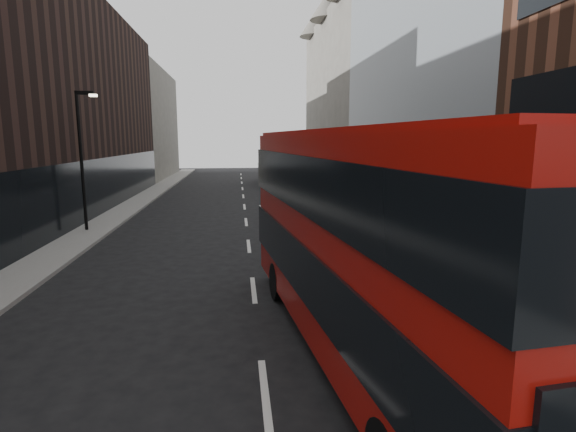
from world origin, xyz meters
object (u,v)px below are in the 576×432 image
object	(u,v)px
car_c	(304,195)
car_b	(301,212)
red_bus	(369,234)
car_a	(298,222)
grey_bus	(273,168)
street_lamp	(82,151)

from	to	relation	value
car_c	car_b	bearing A→B (deg)	-94.75
red_bus	car_a	world-z (taller)	red_bus
red_bus	grey_bus	xyz separation A→B (m)	(0.96, 38.48, -1.05)
street_lamp	car_c	xyz separation A→B (m)	(12.67, 8.97, -3.48)
car_a	grey_bus	bearing A→B (deg)	91.20
street_lamp	red_bus	size ratio (longest dim) A/B	0.56
street_lamp	car_b	size ratio (longest dim) A/B	1.79
car_a	car_b	size ratio (longest dim) A/B	1.16
grey_bus	street_lamp	bearing A→B (deg)	-118.37
street_lamp	car_a	xyz separation A→B (m)	(10.68, -2.34, -3.41)
grey_bus	car_c	xyz separation A→B (m)	(1.13, -14.83, -1.02)
street_lamp	car_c	size ratio (longest dim) A/B	1.45
car_b	car_c	size ratio (longest dim) A/B	0.81
car_c	car_a	bearing A→B (deg)	-95.01
street_lamp	car_a	bearing A→B (deg)	-12.37
red_bus	grey_bus	bearing A→B (deg)	82.44
grey_bus	car_b	xyz separation A→B (m)	(-0.14, -22.26, -1.08)
red_bus	car_a	distance (m)	12.51
car_a	car_c	distance (m)	11.48
car_c	street_lamp	bearing A→B (deg)	-139.73
street_lamp	grey_bus	xyz separation A→B (m)	(11.54, 23.80, -2.45)
street_lamp	car_c	distance (m)	15.91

